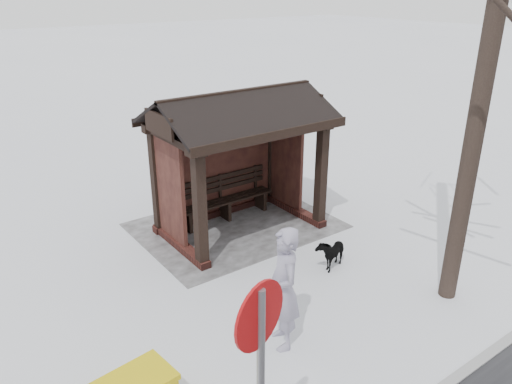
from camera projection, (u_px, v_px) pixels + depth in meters
ground at (241, 229)px, 11.06m from camera, size 120.00×120.00×0.00m
kerb at (463, 373)px, 6.95m from camera, size 120.00×0.15×0.06m
trampled_patch at (236, 225)px, 11.20m from camera, size 4.20×3.20×0.02m
bus_shelter at (235, 133)px, 10.34m from camera, size 3.60×2.40×3.09m
pedestrian at (284, 289)px, 7.19m from camera, size 0.68×0.82×1.92m
dog at (331, 252)px, 9.49m from camera, size 0.81×0.57×0.63m
road_sign at (260, 355)px, 4.56m from camera, size 0.66×0.22×2.66m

